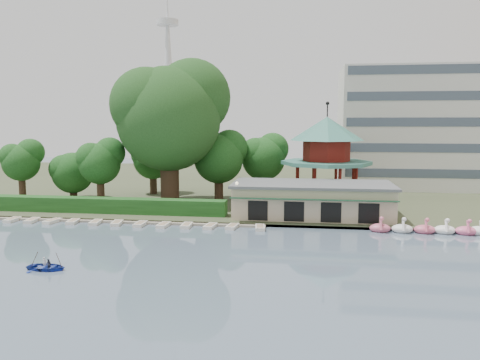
% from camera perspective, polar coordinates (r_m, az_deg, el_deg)
% --- Properties ---
extents(ground_plane, '(220.00, 220.00, 0.00)m').
position_cam_1_polar(ground_plane, '(35.94, -7.27, -11.41)').
color(ground_plane, slate).
rests_on(ground_plane, ground).
extents(shore, '(220.00, 70.00, 0.40)m').
position_cam_1_polar(shore, '(86.09, 1.80, -0.41)').
color(shore, '#424930').
rests_on(shore, ground).
extents(embankment, '(220.00, 0.60, 0.30)m').
position_cam_1_polar(embankment, '(52.21, -2.29, -5.35)').
color(embankment, gray).
rests_on(embankment, ground).
extents(dock, '(34.00, 1.60, 0.24)m').
position_cam_1_polar(dock, '(55.48, -14.65, -4.86)').
color(dock, gray).
rests_on(dock, ground).
extents(boathouse, '(18.60, 9.39, 3.90)m').
position_cam_1_polar(boathouse, '(55.59, 8.77, -2.33)').
color(boathouse, '#BFAC8E').
rests_on(boathouse, shore).
extents(pavilion, '(12.40, 12.40, 13.50)m').
position_cam_1_polar(pavilion, '(65.06, 10.50, 3.52)').
color(pavilion, '#BFAC8E').
rests_on(pavilion, shore).
extents(office_building, '(38.00, 18.00, 20.00)m').
position_cam_1_polar(office_building, '(85.23, 24.09, 5.34)').
color(office_building, silver).
rests_on(office_building, shore).
extents(broadcast_tower, '(8.00, 8.00, 96.00)m').
position_cam_1_polar(broadcast_tower, '(181.69, -8.74, 14.11)').
color(broadcast_tower, silver).
rests_on(broadcast_tower, ground).
extents(hedge, '(30.00, 2.00, 1.80)m').
position_cam_1_polar(hedge, '(59.41, -16.14, -2.97)').
color(hedge, '#1E521C').
rests_on(hedge, shore).
extents(lamp_post, '(0.36, 0.36, 4.28)m').
position_cam_1_polar(lamp_post, '(53.04, -0.39, -1.64)').
color(lamp_post, black).
rests_on(lamp_post, shore).
extents(big_tree, '(15.29, 14.25, 19.55)m').
position_cam_1_polar(big_tree, '(63.69, -8.48, 8.24)').
color(big_tree, '#3A281C').
rests_on(big_tree, shore).
extents(small_trees, '(39.36, 16.12, 9.94)m').
position_cam_1_polar(small_trees, '(68.21, -9.54, 2.55)').
color(small_trees, '#3A281C').
rests_on(small_trees, shore).
extents(swan_boats, '(14.72, 1.99, 1.92)m').
position_cam_1_polar(swan_boats, '(52.53, 23.53, -5.58)').
color(swan_boats, '#D0627C').
rests_on(swan_boats, ground).
extents(moored_rowboats, '(32.88, 2.74, 0.36)m').
position_cam_1_polar(moored_rowboats, '(54.02, -14.64, -5.12)').
color(moored_rowboats, silver).
rests_on(moored_rowboats, ground).
extents(rowboat_with_passengers, '(4.38, 3.20, 2.01)m').
position_cam_1_polar(rowboat_with_passengers, '(39.68, -22.51, -9.44)').
color(rowboat_with_passengers, '#21399E').
rests_on(rowboat_with_passengers, ground).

